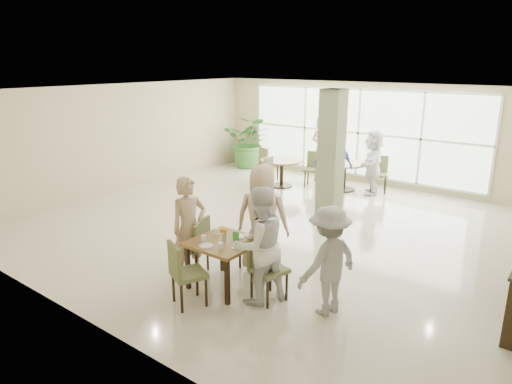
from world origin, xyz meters
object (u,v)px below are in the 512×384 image
Objects in this scene: adult_b at (373,162)px; adult_standing at (321,150)px; main_table at (224,247)px; teen_far at (262,218)px; potted_plant at (249,142)px; round_table_right at (345,169)px; teen_right at (259,245)px; teen_left at (189,228)px; round_table_left at (282,165)px; teen_standing at (328,261)px; adult_a at (333,165)px.

adult_standing is (-1.69, 0.30, 0.09)m from adult_b.
teen_far reaches higher than main_table.
potted_plant is 7.58m from teen_far.
teen_far is at bearing 120.61° from adult_standing.
teen_far reaches higher than round_table_right.
teen_far reaches higher than teen_right.
round_table_right is at bearing 17.99° from teen_left.
teen_right is at bearing -50.96° from potted_plant.
teen_far is (1.15, -5.24, 0.32)m from round_table_right.
teen_left is at bearing 111.86° from adult_standing.
teen_left is (0.41, -6.16, 0.25)m from round_table_right.
teen_left reaches higher than main_table.
teen_standing is (4.21, -5.07, 0.18)m from round_table_left.
teen_right reaches higher than round_table_left.
teen_left reaches higher than round_table_right.
round_table_right is 6.34m from teen_right.
teen_standing is (2.26, 0.38, -0.06)m from teen_left.
teen_right is (5.42, -6.69, 0.02)m from potted_plant.
round_table_left is at bearing -123.76° from teen_standing.
teen_right reaches higher than potted_plant.
main_table is at bearing -64.16° from round_table_left.
teen_left is 1.32m from teen_right.
round_table_left is 0.63× the size of adult_standing.
teen_left is 0.96× the size of adult_a.
potted_plant is 0.93× the size of teen_far.
potted_plant is 7.91m from teen_left.
adult_a reaches higher than round_table_left.
teen_standing is at bearing -50.32° from round_table_left.
main_table is 1.64m from teen_standing.
round_table_right is 1.08m from adult_standing.
main_table is 5.96m from round_table_left.
adult_a reaches higher than teen_standing.
main_table and round_table_left have the same top height.
round_table_right is at bearing -101.45° from adult_b.
round_table_left is at bearing 71.62° from adult_standing.
adult_b reaches higher than teen_left.
teen_left is at bearing -58.73° from potted_plant.
potted_plant is (-4.75, 6.67, 0.18)m from main_table.
adult_a is 1.17m from adult_b.
teen_standing is at bearing 10.26° from main_table.
teen_far reaches higher than teen_left.
main_table is 0.52× the size of teen_far.
adult_standing is (-1.07, 1.29, 0.06)m from adult_a.
adult_standing reaches higher than adult_b.
potted_plant is (-3.70, 0.59, 0.25)m from round_table_right.
potted_plant is at bearing -116.77° from teen_right.
teen_standing is 5.50m from adult_a.
round_table_left is 1.70m from round_table_right.
adult_b is (0.33, 6.26, 0.00)m from teen_left.
round_table_right is 0.69× the size of teen_left.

